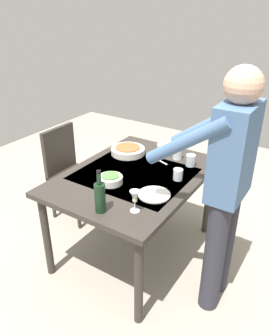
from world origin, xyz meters
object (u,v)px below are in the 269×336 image
water_cup_near_right (178,153)px  wine_glass_left (135,197)px  dining_table (134,182)px  chair_near (68,167)px  wine_bottle (100,197)px  water_cup_far_left (191,160)px  side_bowl_salad (111,179)px  serving_bowl_pasta (128,150)px  side_bowl_bread (166,147)px  water_cup_near_left (178,174)px  dinner_plate_near (154,195)px  person_server (226,183)px

water_cup_near_right → wine_glass_left: bearing=8.3°
dining_table → water_cup_near_right: bearing=160.0°
dining_table → chair_near: 0.90m
wine_bottle → water_cup_far_left: (-0.93, 0.21, -0.06)m
side_bowl_salad → wine_glass_left: bearing=58.8°
wine_glass_left → serving_bowl_pasta: size_ratio=0.50×
side_bowl_bread → water_cup_near_left: bearing=37.5°
wine_bottle → side_bowl_bread: size_ratio=1.85×
serving_bowl_pasta → dinner_plate_near: 0.74m
dining_table → wine_bottle: wine_bottle is taller
serving_bowl_pasta → water_cup_near_left: bearing=72.1°
water_cup_far_left → dinner_plate_near: size_ratio=0.42×
person_server → water_cup_near_left: bearing=-115.3°
water_cup_near_right → side_bowl_bread: size_ratio=0.66×
chair_near → dinner_plate_near: 1.24m
side_bowl_bread → side_bowl_salad: bearing=-4.0°
dinner_plate_near → wine_bottle: bearing=-28.3°
water_cup_near_left → serving_bowl_pasta: (-0.19, -0.59, -0.01)m
water_cup_near_right → dining_table: bearing=-20.0°
chair_near → water_cup_far_left: bearing=101.0°
water_cup_far_left → side_bowl_salad: (0.60, -0.38, -0.02)m
water_cup_near_left → serving_bowl_pasta: size_ratio=0.29×
water_cup_near_left → wine_bottle: bearing=-19.2°
water_cup_near_right → water_cup_far_left: (0.06, 0.15, -0.00)m
person_server → dinner_plate_near: bearing=-78.1°
chair_near → wine_bottle: (0.70, 0.98, 0.35)m
dinner_plate_near → person_server: bearing=101.9°
wine_glass_left → person_server: bearing=125.7°
wine_bottle → serving_bowl_pasta: 0.92m
serving_bowl_pasta → wine_glass_left: bearing=36.9°
wine_bottle → dinner_plate_near: (-0.36, 0.19, -0.10)m
chair_near → side_bowl_salad: chair_near is taller
side_bowl_salad → dinner_plate_near: size_ratio=0.78×
chair_near → dinner_plate_near: (0.34, 1.17, 0.24)m
person_server → water_cup_far_left: size_ratio=17.34×
water_cup_near_right → person_server: bearing=47.9°
serving_bowl_pasta → side_bowl_salad: 0.55m
water_cup_near_right → dinner_plate_near: water_cup_near_right is taller
dining_table → dinner_plate_near: bearing=56.0°
dinner_plate_near → side_bowl_bread: bearing=-157.6°
wine_bottle → water_cup_near_left: bearing=160.8°
dining_table → wine_bottle: (0.56, 0.10, 0.19)m
wine_bottle → serving_bowl_pasta: wine_bottle is taller
water_cup_near_right → side_bowl_salad: size_ratio=0.58×
wine_glass_left → side_bowl_bread: 1.03m
dining_table → wine_bottle: bearing=10.3°
water_cup_near_right → serving_bowl_pasta: (0.15, -0.42, -0.02)m
wine_glass_left → water_cup_near_right: wine_glass_left is taller
water_cup_far_left → serving_bowl_pasta: (0.08, -0.57, -0.02)m
dining_table → water_cup_near_right: (-0.44, 0.16, 0.13)m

